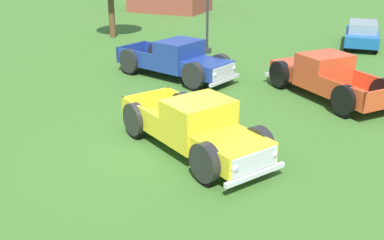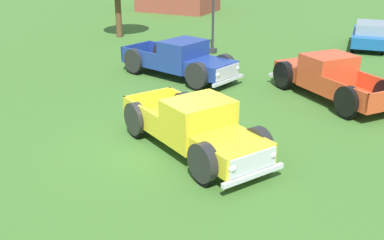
% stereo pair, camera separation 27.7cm
% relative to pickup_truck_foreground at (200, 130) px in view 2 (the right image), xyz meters
% --- Properties ---
extents(ground_plane, '(80.00, 80.00, 0.00)m').
position_rel_pickup_truck_foreground_xyz_m(ground_plane, '(-1.16, 0.38, -0.74)').
color(ground_plane, '#3D6B28').
extents(pickup_truck_foreground, '(5.29, 4.07, 1.55)m').
position_rel_pickup_truck_foreground_xyz_m(pickup_truck_foreground, '(0.00, 0.00, 0.00)').
color(pickup_truck_foreground, yellow).
rests_on(pickup_truck_foreground, ground_plane).
extents(pickup_truck_behind_left, '(5.20, 4.71, 1.59)m').
position_rel_pickup_truck_foreground_xyz_m(pickup_truck_behind_left, '(2.09, 6.55, 0.02)').
color(pickup_truck_behind_left, '#D14723').
rests_on(pickup_truck_behind_left, ground_plane).
extents(pickup_truck_behind_right, '(5.57, 3.17, 1.61)m').
position_rel_pickup_truck_foreground_xyz_m(pickup_truck_behind_right, '(-3.64, 6.34, 0.03)').
color(pickup_truck_behind_right, navy).
rests_on(pickup_truck_behind_right, ground_plane).
extents(sedan_distant_a, '(2.07, 4.24, 1.37)m').
position_rel_pickup_truck_foreground_xyz_m(sedan_distant_a, '(2.64, 15.92, -0.02)').
color(sedan_distant_a, '#195699').
rests_on(sedan_distant_a, ground_plane).
extents(lamp_post_near, '(0.36, 0.36, 4.56)m').
position_rel_pickup_truck_foreground_xyz_m(lamp_post_near, '(-4.44, 11.14, 1.65)').
color(lamp_post_near, '#2D2D33').
rests_on(lamp_post_near, ground_plane).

